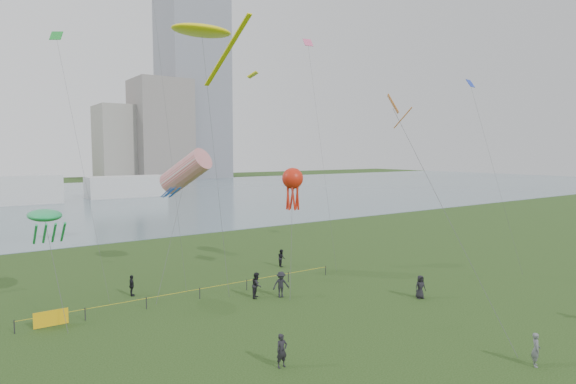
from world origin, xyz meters
TOP-DOWN VIEW (x-y plane):
  - ground_plane at (0.00, 0.00)m, footprint 400.00×400.00m
  - lake at (0.00, 100.00)m, footprint 400.00×120.00m
  - tower at (62.00, 168.00)m, footprint 24.00×24.00m
  - building_mid at (46.00, 162.00)m, footprint 20.00×20.00m
  - building_low at (32.00, 168.00)m, footprint 16.00×18.00m
  - pavilion_left at (-12.00, 95.00)m, footprint 22.00×8.00m
  - pavilion_right at (14.00, 98.00)m, footprint 18.00×7.00m
  - fence at (-11.20, 14.15)m, footprint 24.07×0.07m
  - kite_flyer at (4.29, -5.93)m, footprint 0.75×0.71m
  - spectator_a at (-1.45, 11.99)m, footprint 1.17×1.18m
  - spectator_b at (0.10, 11.06)m, footprint 1.41×1.03m
  - spectator_c at (-9.00, 17.74)m, footprint 0.52×0.99m
  - spectator_d at (8.47, 4.95)m, footprint 0.97×0.77m
  - spectator_f at (-6.41, 1.31)m, footprint 0.63×0.42m
  - spectator_g at (5.52, 19.06)m, footprint 0.81×0.93m
  - kite_stingray at (-2.69, 18.18)m, footprint 5.06×10.06m
  - kite_windsock at (-3.48, 20.21)m, footprint 6.65×8.09m
  - kite_creature at (-14.74, 17.50)m, footprint 2.13×7.07m
  - kite_octopus at (5.88, 17.73)m, footprint 6.67×8.69m
  - kite_delta at (5.31, 4.59)m, footprint 1.63×10.77m
  - small_kites at (-1.52, 18.16)m, footprint 41.78×14.62m

SIDE VIEW (x-z plane):
  - ground_plane at x=0.00m, z-range 0.00..0.00m
  - lake at x=0.00m, z-range -0.02..0.06m
  - fence at x=-11.20m, z-range 0.03..1.08m
  - spectator_c at x=-9.00m, z-range 0.00..1.61m
  - spectator_g at x=5.52m, z-range 0.00..1.64m
  - spectator_f at x=-6.41m, z-range 0.00..1.73m
  - kite_flyer at x=4.29m, z-range 0.00..1.73m
  - spectator_d at x=8.47m, z-range 0.00..1.73m
  - spectator_a at x=-1.45m, z-range 0.00..1.92m
  - spectator_b at x=0.10m, z-range 0.00..1.95m
  - pavilion_right at x=14.00m, z-range 0.00..5.00m
  - pavilion_left at x=-12.00m, z-range 0.00..6.00m
  - kite_creature at x=-14.74m, z-range 3.08..10.07m
  - kite_octopus at x=5.88m, z-range 3.62..13.04m
  - kite_windsock at x=-3.48m, z-range 3.59..14.80m
  - kite_delta at x=5.31m, z-range 6.09..20.88m
  - building_low at x=32.00m, z-range 0.00..28.00m
  - building_mid at x=46.00m, z-range 0.00..38.00m
  - kite_stingray at x=-2.69m, z-range 10.01..30.97m
  - small_kites at x=-1.52m, z-range 14.12..27.81m
  - tower at x=62.00m, z-range 0.00..120.00m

